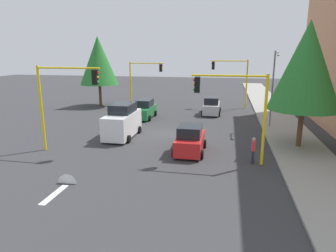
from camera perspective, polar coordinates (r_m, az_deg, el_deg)
ground_plane at (r=26.15m, az=-0.73°, el=-1.46°), size 120.00×120.00×0.00m
sidewalk_kerb at (r=30.92m, az=20.71°, el=0.18°), size 80.00×4.00×0.15m
lane_arrow_near at (r=16.96m, az=-19.26°, el=-10.93°), size 2.40×1.10×1.10m
traffic_signal_near_right at (r=21.81m, az=-19.18°, el=6.05°), size 0.36×4.59×5.99m
traffic_signal_far_left at (r=38.79m, az=12.06°, el=9.54°), size 0.36×4.59×5.96m
traffic_signal_far_right at (r=40.29m, az=-4.65°, el=9.61°), size 0.36×4.59×5.61m
traffic_signal_near_left at (r=18.92m, az=12.55°, el=4.69°), size 0.36×4.59×5.64m
street_lamp_curbside at (r=28.70m, az=19.29°, el=7.97°), size 2.15×0.28×7.00m
tree_opposite_side at (r=40.11m, az=-12.99°, el=11.93°), size 4.82×4.82×8.83m
tree_roadside_near at (r=23.32m, az=24.69°, el=10.28°), size 4.93×4.93×9.04m
delivery_van_white at (r=25.17m, az=-8.59°, el=0.79°), size 4.80×2.22×2.77m
car_green at (r=32.30m, az=-4.47°, el=3.08°), size 4.20×2.02×1.98m
car_silver at (r=34.58m, az=8.19°, el=3.69°), size 4.14×2.06×1.98m
car_red at (r=21.15m, az=4.17°, el=-2.66°), size 3.96×2.09×1.98m
pedestrian_crossing at (r=19.80m, az=15.77°, el=-4.29°), size 0.40×0.24×1.70m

